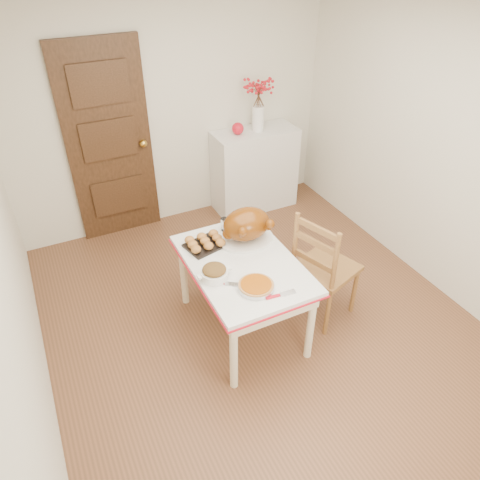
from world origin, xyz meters
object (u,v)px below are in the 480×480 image
kitchen_table (243,296)px  chair_oak (326,266)px  pumpkin_pie (256,285)px  sideboard (254,170)px  turkey_platter (247,226)px

kitchen_table → chair_oak: chair_oak is taller
pumpkin_pie → sideboard: bearing=62.5°
kitchen_table → chair_oak: bearing=-10.2°
turkey_platter → pumpkin_pie: 0.62m
kitchen_table → pumpkin_pie: (-0.05, -0.32, 0.39)m
turkey_platter → pumpkin_pie: turkey_platter is taller
turkey_platter → sideboard: bearing=76.3°
sideboard → kitchen_table: bearing=-120.3°
kitchen_table → pumpkin_pie: 0.50m
sideboard → kitchen_table: sideboard is taller
chair_oak → kitchen_table: bearing=61.2°
pumpkin_pie → chair_oak: bearing=13.7°
chair_oak → pumpkin_pie: size_ratio=3.85×
chair_oak → turkey_platter: size_ratio=2.24×
sideboard → pumpkin_pie: size_ratio=3.57×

